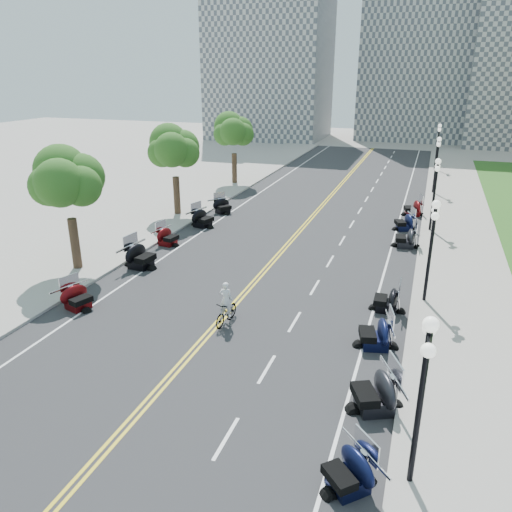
% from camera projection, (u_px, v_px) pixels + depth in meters
% --- Properties ---
extents(ground, '(160.00, 160.00, 0.00)m').
position_uv_depth(ground, '(229.00, 311.00, 23.35)').
color(ground, gray).
extents(road, '(16.00, 90.00, 0.01)m').
position_uv_depth(road, '(287.00, 245.00, 32.19)').
color(road, '#333335').
rests_on(road, ground).
extents(centerline_yellow_a, '(0.12, 90.00, 0.00)m').
position_uv_depth(centerline_yellow_a, '(285.00, 245.00, 32.22)').
color(centerline_yellow_a, yellow).
rests_on(centerline_yellow_a, road).
extents(centerline_yellow_b, '(0.12, 90.00, 0.00)m').
position_uv_depth(centerline_yellow_b, '(289.00, 245.00, 32.15)').
color(centerline_yellow_b, yellow).
rests_on(centerline_yellow_b, road).
extents(edge_line_north, '(0.12, 90.00, 0.00)m').
position_uv_depth(edge_line_north, '(389.00, 256.00, 30.20)').
color(edge_line_north, white).
rests_on(edge_line_north, road).
extents(edge_line_south, '(0.12, 90.00, 0.00)m').
position_uv_depth(edge_line_south, '(197.00, 235.00, 34.17)').
color(edge_line_south, white).
rests_on(edge_line_south, road).
extents(lane_dash_4, '(0.12, 2.00, 0.00)m').
position_uv_depth(lane_dash_4, '(226.00, 438.00, 15.28)').
color(lane_dash_4, white).
rests_on(lane_dash_4, road).
extents(lane_dash_5, '(0.12, 2.00, 0.00)m').
position_uv_depth(lane_dash_5, '(267.00, 369.00, 18.82)').
color(lane_dash_5, white).
rests_on(lane_dash_5, road).
extents(lane_dash_6, '(0.12, 2.00, 0.00)m').
position_uv_depth(lane_dash_6, '(295.00, 322.00, 22.35)').
color(lane_dash_6, white).
rests_on(lane_dash_6, road).
extents(lane_dash_7, '(0.12, 2.00, 0.00)m').
position_uv_depth(lane_dash_7, '(315.00, 287.00, 25.89)').
color(lane_dash_7, white).
rests_on(lane_dash_7, road).
extents(lane_dash_8, '(0.12, 2.00, 0.00)m').
position_uv_depth(lane_dash_8, '(330.00, 261.00, 29.42)').
color(lane_dash_8, white).
rests_on(lane_dash_8, road).
extents(lane_dash_9, '(0.12, 2.00, 0.00)m').
position_uv_depth(lane_dash_9, '(342.00, 241.00, 32.96)').
color(lane_dash_9, white).
rests_on(lane_dash_9, road).
extents(lane_dash_10, '(0.12, 2.00, 0.00)m').
position_uv_depth(lane_dash_10, '(352.00, 224.00, 36.50)').
color(lane_dash_10, white).
rests_on(lane_dash_10, road).
extents(lane_dash_11, '(0.12, 2.00, 0.00)m').
position_uv_depth(lane_dash_11, '(360.00, 211.00, 40.03)').
color(lane_dash_11, white).
rests_on(lane_dash_11, road).
extents(lane_dash_12, '(0.12, 2.00, 0.00)m').
position_uv_depth(lane_dash_12, '(367.00, 199.00, 43.57)').
color(lane_dash_12, white).
rests_on(lane_dash_12, road).
extents(lane_dash_13, '(0.12, 2.00, 0.00)m').
position_uv_depth(lane_dash_13, '(372.00, 189.00, 47.10)').
color(lane_dash_13, white).
rests_on(lane_dash_13, road).
extents(lane_dash_14, '(0.12, 2.00, 0.00)m').
position_uv_depth(lane_dash_14, '(377.00, 181.00, 50.64)').
color(lane_dash_14, white).
rests_on(lane_dash_14, road).
extents(lane_dash_15, '(0.12, 2.00, 0.00)m').
position_uv_depth(lane_dash_15, '(381.00, 174.00, 54.17)').
color(lane_dash_15, white).
rests_on(lane_dash_15, road).
extents(lane_dash_16, '(0.12, 2.00, 0.00)m').
position_uv_depth(lane_dash_16, '(385.00, 167.00, 57.71)').
color(lane_dash_16, white).
rests_on(lane_dash_16, road).
extents(lane_dash_17, '(0.12, 2.00, 0.00)m').
position_uv_depth(lane_dash_17, '(388.00, 162.00, 61.25)').
color(lane_dash_17, white).
rests_on(lane_dash_17, road).
extents(lane_dash_18, '(0.12, 2.00, 0.00)m').
position_uv_depth(lane_dash_18, '(391.00, 157.00, 64.78)').
color(lane_dash_18, white).
rests_on(lane_dash_18, road).
extents(lane_dash_19, '(0.12, 2.00, 0.00)m').
position_uv_depth(lane_dash_19, '(394.00, 152.00, 68.32)').
color(lane_dash_19, white).
rests_on(lane_dash_19, road).
extents(sidewalk_north, '(5.00, 90.00, 0.15)m').
position_uv_depth(sidewalk_north, '(461.00, 263.00, 28.91)').
color(sidewalk_north, '#9E9991').
rests_on(sidewalk_north, ground).
extents(sidewalk_south, '(5.00, 90.00, 0.15)m').
position_uv_depth(sidewalk_south, '(145.00, 228.00, 35.42)').
color(sidewalk_south, '#9E9991').
rests_on(sidewalk_south, ground).
extents(distant_block_a, '(18.00, 14.00, 26.00)m').
position_uv_depth(distant_block_a, '(270.00, 54.00, 79.18)').
color(distant_block_a, gray).
rests_on(distant_block_a, ground).
extents(distant_block_b, '(16.00, 12.00, 30.00)m').
position_uv_depth(distant_block_b, '(418.00, 40.00, 76.96)').
color(distant_block_b, gray).
rests_on(distant_block_b, ground).
extents(street_lamp_1, '(0.50, 1.20, 4.90)m').
position_uv_depth(street_lamp_1, '(420.00, 405.00, 12.70)').
color(street_lamp_1, black).
rests_on(street_lamp_1, sidewalk_north).
extents(street_lamp_2, '(0.50, 1.20, 4.90)m').
position_uv_depth(street_lamp_2, '(430.00, 252.00, 23.31)').
color(street_lamp_2, black).
rests_on(street_lamp_2, sidewalk_north).
extents(street_lamp_3, '(0.50, 1.20, 4.90)m').
position_uv_depth(street_lamp_3, '(434.00, 195.00, 33.92)').
color(street_lamp_3, black).
rests_on(street_lamp_3, sidewalk_north).
extents(street_lamp_4, '(0.50, 1.20, 4.90)m').
position_uv_depth(street_lamp_4, '(436.00, 165.00, 44.52)').
color(street_lamp_4, black).
rests_on(street_lamp_4, sidewalk_north).
extents(street_lamp_5, '(0.50, 1.20, 4.90)m').
position_uv_depth(street_lamp_5, '(437.00, 147.00, 55.13)').
color(street_lamp_5, black).
rests_on(street_lamp_5, sidewalk_north).
extents(tree_2, '(4.80, 4.80, 9.20)m').
position_uv_depth(tree_2, '(67.00, 187.00, 26.56)').
color(tree_2, '#235619').
rests_on(tree_2, sidewalk_south).
extents(tree_3, '(4.80, 4.80, 9.20)m').
position_uv_depth(tree_3, '(174.00, 154.00, 37.16)').
color(tree_3, '#235619').
rests_on(tree_3, sidewalk_south).
extents(tree_4, '(4.80, 4.80, 9.20)m').
position_uv_depth(tree_4, '(234.00, 135.00, 47.77)').
color(tree_4, '#235619').
rests_on(tree_4, sidewalk_south).
extents(motorcycle_n_3, '(2.57, 2.57, 1.27)m').
position_uv_depth(motorcycle_n_3, '(349.00, 470.00, 13.25)').
color(motorcycle_n_3, black).
rests_on(motorcycle_n_3, road).
extents(motorcycle_n_4, '(2.87, 2.87, 1.51)m').
position_uv_depth(motorcycle_n_4, '(375.00, 390.00, 16.34)').
color(motorcycle_n_4, black).
rests_on(motorcycle_n_4, road).
extents(motorcycle_n_5, '(2.39, 2.39, 1.38)m').
position_uv_depth(motorcycle_n_5, '(376.00, 332.00, 20.12)').
color(motorcycle_n_5, black).
rests_on(motorcycle_n_5, road).
extents(motorcycle_n_6, '(1.85, 1.85, 1.27)m').
position_uv_depth(motorcycle_n_6, '(387.00, 298.00, 23.20)').
color(motorcycle_n_6, black).
rests_on(motorcycle_n_6, road).
extents(motorcycle_n_8, '(2.18, 2.18, 1.39)m').
position_uv_depth(motorcycle_n_8, '(406.00, 237.00, 31.58)').
color(motorcycle_n_8, black).
rests_on(motorcycle_n_8, road).
extents(motorcycle_n_9, '(2.42, 2.42, 1.32)m').
position_uv_depth(motorcycle_n_9, '(405.00, 221.00, 34.97)').
color(motorcycle_n_9, black).
rests_on(motorcycle_n_9, road).
extents(motorcycle_n_10, '(2.38, 2.38, 1.35)m').
position_uv_depth(motorcycle_n_10, '(413.00, 207.00, 38.49)').
color(motorcycle_n_10, '#590A0C').
rests_on(motorcycle_n_10, road).
extents(motorcycle_s_5, '(2.29, 2.29, 1.27)m').
position_uv_depth(motorcycle_s_5, '(77.00, 296.00, 23.41)').
color(motorcycle_s_5, '#590A0C').
rests_on(motorcycle_s_5, road).
extents(motorcycle_s_6, '(2.42, 2.42, 1.54)m').
position_uv_depth(motorcycle_s_6, '(140.00, 255.00, 28.26)').
color(motorcycle_s_6, black).
rests_on(motorcycle_s_6, road).
extents(motorcycle_s_7, '(2.04, 2.04, 1.25)m').
position_uv_depth(motorcycle_s_7, '(168.00, 236.00, 31.98)').
color(motorcycle_s_7, '#590A0C').
rests_on(motorcycle_s_7, road).
extents(motorcycle_s_8, '(2.45, 2.45, 1.41)m').
position_uv_depth(motorcycle_s_8, '(202.00, 217.00, 35.69)').
color(motorcycle_s_8, black).
rests_on(motorcycle_s_8, road).
extents(motorcycle_s_9, '(2.56, 2.56, 1.28)m').
position_uv_depth(motorcycle_s_9, '(223.00, 205.00, 39.16)').
color(motorcycle_s_9, black).
rests_on(motorcycle_s_9, road).
extents(bicycle, '(0.71, 1.89, 1.11)m').
position_uv_depth(bicycle, '(226.00, 312.00, 22.04)').
color(bicycle, '#A51414').
rests_on(bicycle, road).
extents(cyclist_rider, '(0.60, 0.39, 1.65)m').
position_uv_depth(cyclist_rider, '(226.00, 283.00, 21.56)').
color(cyclist_rider, silver).
rests_on(cyclist_rider, bicycle).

